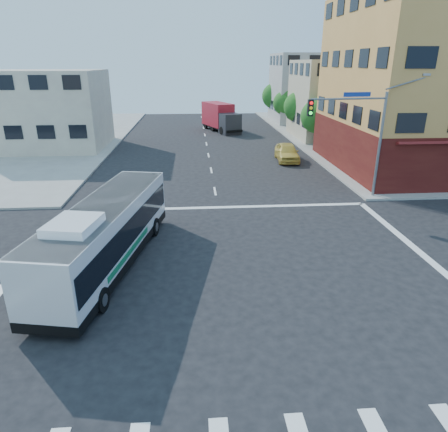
{
  "coord_description": "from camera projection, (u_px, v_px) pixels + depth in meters",
  "views": [
    {
      "loc": [
        -1.43,
        -14.58,
        8.71
      ],
      "look_at": [
        -0.1,
        3.05,
        1.9
      ],
      "focal_mm": 32.0,
      "sensor_mm": 36.0,
      "label": 1
    }
  ],
  "objects": [
    {
      "name": "ground",
      "position": [
        232.0,
        284.0,
        16.81
      ],
      "size": [
        120.0,
        120.0,
        0.0
      ],
      "primitive_type": "plane",
      "color": "black",
      "rests_on": "ground"
    },
    {
      "name": "building_east_near",
      "position": [
        346.0,
        100.0,
        47.99
      ],
      "size": [
        12.06,
        10.06,
        9.0
      ],
      "color": "tan",
      "rests_on": "ground"
    },
    {
      "name": "building_east_far",
      "position": [
        313.0,
        88.0,
        60.84
      ],
      "size": [
        12.06,
        10.06,
        10.0
      ],
      "color": "#9F9F9A",
      "rests_on": "ground"
    },
    {
      "name": "building_west",
      "position": [
        45.0,
        110.0,
        42.06
      ],
      "size": [
        12.06,
        10.06,
        8.0
      ],
      "color": "beige",
      "rests_on": "ground"
    },
    {
      "name": "signal_mast_ne",
      "position": [
        358.0,
        125.0,
        25.53
      ],
      "size": [
        7.91,
        1.13,
        8.07
      ],
      "color": "slate",
      "rests_on": "ground"
    },
    {
      "name": "street_tree_a",
      "position": [
        319.0,
        114.0,
        42.33
      ],
      "size": [
        3.6,
        3.6,
        5.53
      ],
      "color": "#362313",
      "rests_on": "ground"
    },
    {
      "name": "street_tree_b",
      "position": [
        300.0,
        105.0,
        49.71
      ],
      "size": [
        3.8,
        3.8,
        5.79
      ],
      "color": "#362313",
      "rests_on": "ground"
    },
    {
      "name": "street_tree_c",
      "position": [
        286.0,
        102.0,
        57.26
      ],
      "size": [
        3.4,
        3.4,
        5.29
      ],
      "color": "#362313",
      "rests_on": "ground"
    },
    {
      "name": "street_tree_d",
      "position": [
        275.0,
        94.0,
        64.55
      ],
      "size": [
        4.0,
        4.0,
        6.03
      ],
      "color": "#362313",
      "rests_on": "ground"
    },
    {
      "name": "transit_bus",
      "position": [
        107.0,
        233.0,
        17.79
      ],
      "size": [
        4.44,
        11.36,
        3.29
      ],
      "rotation": [
        0.0,
        0.0,
        -0.19
      ],
      "color": "black",
      "rests_on": "ground"
    },
    {
      "name": "box_truck",
      "position": [
        221.0,
        118.0,
        53.59
      ],
      "size": [
        5.04,
        8.36,
        3.63
      ],
      "rotation": [
        0.0,
        0.0,
        0.36
      ],
      "color": "#25252A",
      "rests_on": "ground"
    },
    {
      "name": "parked_car",
      "position": [
        287.0,
        152.0,
        37.56
      ],
      "size": [
        2.25,
        4.93,
        1.64
      ],
      "primitive_type": "imported",
      "rotation": [
        0.0,
        0.0,
        -0.07
      ],
      "color": "gold",
      "rests_on": "ground"
    }
  ]
}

